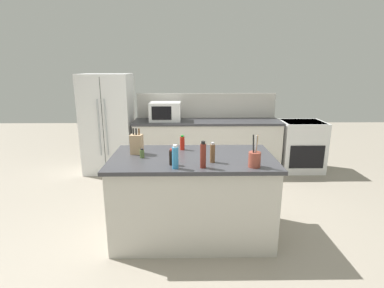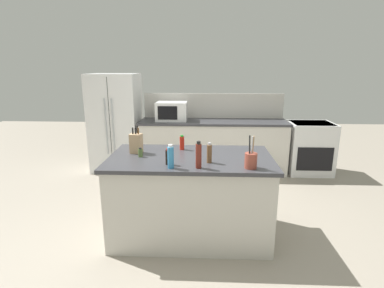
# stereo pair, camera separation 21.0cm
# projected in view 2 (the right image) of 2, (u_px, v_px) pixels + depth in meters

# --- Properties ---
(ground_plane) EXTENTS (14.00, 14.00, 0.00)m
(ground_plane) POSITION_uv_depth(u_px,v_px,m) (191.00, 233.00, 3.50)
(ground_plane) COLOR gray
(back_counter_run) EXTENTS (2.64, 0.66, 0.94)m
(back_counter_run) POSITION_uv_depth(u_px,v_px,m) (213.00, 146.00, 5.49)
(back_counter_run) COLOR beige
(back_counter_run) RESTS_ON ground_plane
(wall_backsplash) EXTENTS (2.60, 0.03, 0.46)m
(wall_backsplash) POSITION_uv_depth(u_px,v_px,m) (213.00, 106.00, 5.62)
(wall_backsplash) COLOR beige
(wall_backsplash) RESTS_ON back_counter_run
(kitchen_island) EXTENTS (1.78, 0.98, 0.94)m
(kitchen_island) POSITION_uv_depth(u_px,v_px,m) (191.00, 196.00, 3.38)
(kitchen_island) COLOR beige
(kitchen_island) RESTS_ON ground_plane
(refrigerator) EXTENTS (0.86, 0.75, 1.76)m
(refrigerator) POSITION_uv_depth(u_px,v_px,m) (116.00, 123.00, 5.51)
(refrigerator) COLOR white
(refrigerator) RESTS_ON ground_plane
(range_oven) EXTENTS (0.76, 0.65, 0.92)m
(range_oven) POSITION_uv_depth(u_px,v_px,m) (309.00, 147.00, 5.41)
(range_oven) COLOR white
(range_oven) RESTS_ON ground_plane
(microwave) EXTENTS (0.55, 0.39, 0.33)m
(microwave) POSITION_uv_depth(u_px,v_px,m) (172.00, 111.00, 5.36)
(microwave) COLOR white
(microwave) RESTS_ON back_counter_run
(knife_block) EXTENTS (0.14, 0.12, 0.29)m
(knife_block) POSITION_uv_depth(u_px,v_px,m) (136.00, 143.00, 3.37)
(knife_block) COLOR tan
(knife_block) RESTS_ON kitchen_island
(utensil_crock) EXTENTS (0.12, 0.12, 0.32)m
(utensil_crock) POSITION_uv_depth(u_px,v_px,m) (251.00, 160.00, 2.87)
(utensil_crock) COLOR brown
(utensil_crock) RESTS_ON kitchen_island
(dish_soap_bottle) EXTENTS (0.06, 0.06, 0.23)m
(dish_soap_bottle) POSITION_uv_depth(u_px,v_px,m) (171.00, 157.00, 2.87)
(dish_soap_bottle) COLOR #3384BC
(dish_soap_bottle) RESTS_ON kitchen_island
(pepper_grinder) EXTENTS (0.05, 0.05, 0.21)m
(pepper_grinder) POSITION_uv_depth(u_px,v_px,m) (209.00, 153.00, 3.03)
(pepper_grinder) COLOR brown
(pepper_grinder) RESTS_ON kitchen_island
(spice_jar_oregano) EXTENTS (0.05, 0.05, 0.10)m
(spice_jar_oregano) POSITION_uv_depth(u_px,v_px,m) (140.00, 153.00, 3.24)
(spice_jar_oregano) COLOR #567038
(spice_jar_oregano) RESTS_ON kitchen_island
(hot_sauce_bottle) EXTENTS (0.05, 0.05, 0.17)m
(hot_sauce_bottle) POSITION_uv_depth(u_px,v_px,m) (182.00, 143.00, 3.51)
(hot_sauce_bottle) COLOR red
(hot_sauce_bottle) RESTS_ON kitchen_island
(vinegar_bottle) EXTENTS (0.06, 0.06, 0.27)m
(vinegar_bottle) POSITION_uv_depth(u_px,v_px,m) (199.00, 156.00, 2.87)
(vinegar_bottle) COLOR maroon
(vinegar_bottle) RESTS_ON kitchen_island
(soy_sauce_bottle) EXTENTS (0.05, 0.05, 0.16)m
(soy_sauce_bottle) POSITION_uv_depth(u_px,v_px,m) (168.00, 157.00, 2.98)
(soy_sauce_bottle) COLOR black
(soy_sauce_bottle) RESTS_ON kitchen_island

